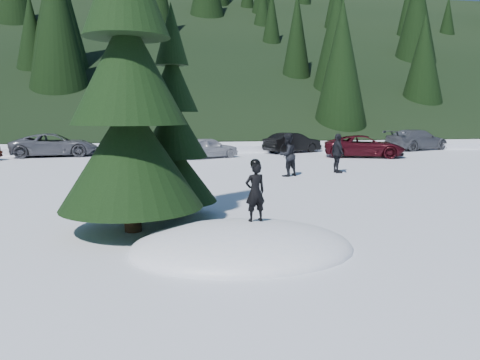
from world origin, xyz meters
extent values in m
plane|color=white|center=(0.00, 0.00, 0.00)|extent=(200.00, 200.00, 0.00)
ellipsoid|color=white|center=(0.00, 0.00, 0.00)|extent=(4.48, 3.52, 0.96)
cylinder|color=black|center=(-2.20, 1.80, 0.70)|extent=(0.38, 0.38, 1.40)
cone|color=black|center=(-2.20, 1.80, 1.79)|extent=(3.20, 3.20, 2.46)
cone|color=black|center=(-2.20, 1.80, 3.65)|extent=(2.54, 2.54, 2.46)
cylinder|color=black|center=(-1.20, 3.20, 0.50)|extent=(0.26, 0.26, 1.00)
cone|color=black|center=(-1.20, 3.20, 1.16)|extent=(2.20, 2.20, 1.52)
cone|color=black|center=(-1.20, 3.20, 2.31)|extent=(1.75, 1.75, 1.52)
cone|color=black|center=(-1.20, 3.20, 3.46)|extent=(1.29, 1.29, 1.52)
cone|color=black|center=(-1.20, 3.20, 4.61)|extent=(0.84, 0.84, 1.52)
imported|color=black|center=(0.33, 0.33, 1.08)|extent=(0.50, 0.39, 1.20)
imported|color=black|center=(3.80, 10.20, 0.91)|extent=(1.11, 1.03, 1.83)
imported|color=black|center=(6.32, 10.88, 0.88)|extent=(0.49, 1.06, 1.77)
imported|color=#54555C|center=(-7.84, 21.53, 0.71)|extent=(5.32, 2.90, 1.42)
imported|color=black|center=(-1.88, 21.41, 0.61)|extent=(4.43, 2.32, 1.23)
imported|color=#9D9EA6|center=(1.37, 18.76, 0.62)|extent=(3.93, 2.85, 1.24)
imported|color=black|center=(7.37, 21.52, 0.67)|extent=(4.30, 2.98, 1.34)
imported|color=#3A0A12|center=(10.75, 17.67, 0.66)|extent=(5.22, 3.63, 1.32)
imported|color=#4D4F55|center=(16.87, 22.19, 0.74)|extent=(5.51, 3.69, 1.48)
camera|label=1|loc=(-1.62, -8.85, 2.68)|focal=35.00mm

